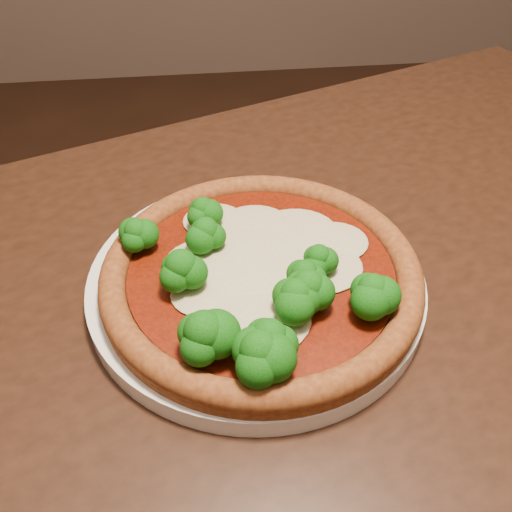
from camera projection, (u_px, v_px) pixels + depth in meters
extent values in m
cube|color=black|center=(336.00, 353.00, 0.48)|extent=(1.33, 1.13, 0.04)
cylinder|color=black|center=(441.00, 256.00, 1.13)|extent=(0.06, 0.06, 0.71)
cylinder|color=white|center=(256.00, 282.00, 0.50)|extent=(0.29, 0.29, 0.02)
cylinder|color=brown|center=(261.00, 278.00, 0.48)|extent=(0.27, 0.27, 0.01)
torus|color=brown|center=(261.00, 272.00, 0.48)|extent=(0.27, 0.27, 0.02)
cylinder|color=#671504|center=(261.00, 272.00, 0.48)|extent=(0.22, 0.22, 0.00)
ellipsoid|color=beige|center=(250.00, 262.00, 0.48)|extent=(0.11, 0.10, 0.01)
ellipsoid|color=beige|center=(204.00, 262.00, 0.48)|extent=(0.07, 0.06, 0.01)
ellipsoid|color=beige|center=(296.00, 232.00, 0.51)|extent=(0.08, 0.07, 0.01)
ellipsoid|color=beige|center=(320.00, 266.00, 0.48)|extent=(0.07, 0.07, 0.01)
ellipsoid|color=beige|center=(258.00, 319.00, 0.44)|extent=(0.08, 0.07, 0.01)
ellipsoid|color=beige|center=(213.00, 220.00, 0.53)|extent=(0.06, 0.05, 0.00)
ellipsoid|color=beige|center=(334.00, 241.00, 0.50)|extent=(0.06, 0.06, 0.00)
ellipsoid|color=beige|center=(206.00, 293.00, 0.46)|extent=(0.06, 0.05, 0.00)
ellipsoid|color=beige|center=(254.00, 225.00, 0.52)|extent=(0.07, 0.06, 0.01)
ellipsoid|color=#187B13|center=(319.00, 258.00, 0.46)|extent=(0.03, 0.03, 0.03)
ellipsoid|color=#187B13|center=(373.00, 292.00, 0.43)|extent=(0.04, 0.04, 0.04)
ellipsoid|color=#187B13|center=(205.00, 333.00, 0.39)|extent=(0.05, 0.05, 0.04)
ellipsoid|color=#187B13|center=(260.00, 352.00, 0.38)|extent=(0.05, 0.05, 0.04)
ellipsoid|color=#187B13|center=(308.00, 288.00, 0.43)|extent=(0.04, 0.04, 0.04)
ellipsoid|color=#187B13|center=(269.00, 339.00, 0.39)|extent=(0.05, 0.05, 0.04)
ellipsoid|color=#187B13|center=(206.00, 232.00, 0.48)|extent=(0.04, 0.04, 0.03)
ellipsoid|color=#187B13|center=(296.00, 296.00, 0.43)|extent=(0.04, 0.04, 0.04)
ellipsoid|color=#187B13|center=(181.00, 267.00, 0.45)|extent=(0.05, 0.05, 0.04)
ellipsoid|color=#187B13|center=(137.00, 232.00, 0.48)|extent=(0.04, 0.04, 0.03)
ellipsoid|color=#187B13|center=(304.00, 275.00, 0.45)|extent=(0.04, 0.04, 0.03)
ellipsoid|color=#187B13|center=(203.00, 210.00, 0.51)|extent=(0.04, 0.04, 0.03)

